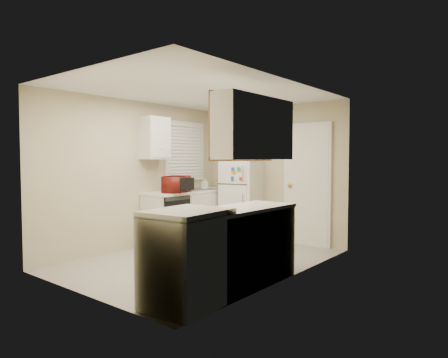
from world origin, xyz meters
The scene contains 19 objects.
floor centered at (0.00, 0.00, 0.00)m, with size 3.80×3.80×0.00m, color #BCB4A8.
ceiling centered at (0.00, 0.00, 2.40)m, with size 3.80×3.80×0.00m, color white.
wall_left centered at (-1.40, 0.00, 1.20)m, with size 3.80×3.80×0.00m, color #C1B58E.
wall_right centered at (1.40, 0.00, 1.20)m, with size 3.80×3.80×0.00m, color #C1B58E.
wall_back centered at (0.00, 1.90, 1.20)m, with size 2.80×2.80×0.00m, color #C1B58E.
wall_front centered at (0.00, -1.90, 1.20)m, with size 2.80×2.80×0.00m, color #C1B58E.
left_counter centered at (-1.10, 0.90, 0.45)m, with size 0.60×1.80×0.90m, color silver.
dishwasher centered at (-0.81, 0.30, 0.49)m, with size 0.03×0.58×0.72m, color black.
sink centered at (-1.10, 1.05, 0.86)m, with size 0.54×0.74×0.16m, color gray.
microwave centered at (-0.93, 0.40, 1.05)m, with size 0.28×0.50×0.33m, color maroon.
soap_bottle centered at (-1.11, 1.30, 1.00)m, with size 0.09×0.10×0.21m, color white.
window_blinds centered at (-1.36, 1.05, 1.60)m, with size 0.10×0.98×1.08m, color silver.
upper_cabinet_left centered at (-1.25, 0.22, 1.80)m, with size 0.30×0.45×0.70m, color silver.
refrigerator centered at (-0.45, 1.59, 0.74)m, with size 0.61×0.59×1.47m, color silver.
cabinet_over_fridge centered at (-0.40, 1.75, 2.00)m, with size 0.70×0.30×0.40m, color silver.
interior_door centered at (0.70, 1.86, 1.02)m, with size 0.86×0.06×2.08m, color silver.
right_counter centered at (1.10, -0.80, 0.45)m, with size 0.60×2.00×0.90m, color silver.
stove centered at (1.10, -1.44, 0.48)m, with size 0.65×0.80×0.97m, color silver.
upper_cabinet_right centered at (1.25, -0.50, 1.80)m, with size 0.30×1.20×0.70m, color silver.
Camera 1 is at (3.81, -4.24, 1.45)m, focal length 32.00 mm.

